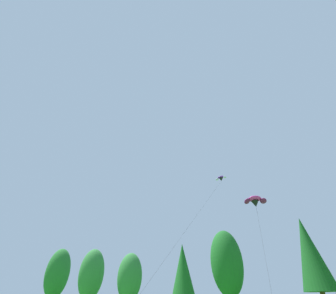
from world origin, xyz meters
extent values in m
ellipsoid|color=#236628|center=(-43.00, 50.66, 8.30)|extent=(5.49, 5.49, 10.72)
ellipsoid|color=#2D7033|center=(-30.10, 47.61, 7.37)|extent=(5.08, 5.08, 9.53)
ellipsoid|color=#2D7033|center=(-20.79, 47.78, 6.52)|extent=(4.70, 4.70, 8.42)
cone|color=#19561E|center=(-10.83, 50.56, 7.67)|extent=(4.28, 4.28, 9.01)
ellipsoid|color=#19561E|center=(-1.92, 48.35, 8.09)|extent=(5.40, 5.40, 10.45)
cone|color=#144719|center=(10.89, 47.43, 8.70)|extent=(4.64, 4.64, 10.22)
ellipsoid|color=purple|center=(-0.25, 44.77, 22.29)|extent=(1.34, 0.92, 0.55)
ellipsoid|color=silver|center=(0.51, 44.62, 22.07)|extent=(0.70, 0.68, 0.67)
ellipsoid|color=silver|center=(-1.01, 44.92, 22.07)|extent=(0.79, 0.70, 0.67)
cone|color=black|center=(-0.24, 44.83, 21.81)|extent=(0.82, 0.82, 0.60)
cylinder|color=black|center=(-3.08, 34.56, 11.57)|extent=(5.69, 20.54, 19.90)
ellipsoid|color=#D12893|center=(5.25, 38.49, 14.79)|extent=(2.19, 1.96, 0.90)
ellipsoid|color=#66144C|center=(6.31, 38.89, 14.47)|extent=(1.36, 1.43, 1.06)
ellipsoid|color=#66144C|center=(4.18, 38.08, 14.47)|extent=(1.22, 1.40, 1.06)
cone|color=black|center=(5.20, 38.61, 14.09)|extent=(1.32, 1.32, 0.88)
cylinder|color=black|center=(5.34, 32.56, 7.64)|extent=(0.29, 12.11, 12.04)
camera|label=1|loc=(6.84, 4.25, 2.31)|focal=24.72mm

